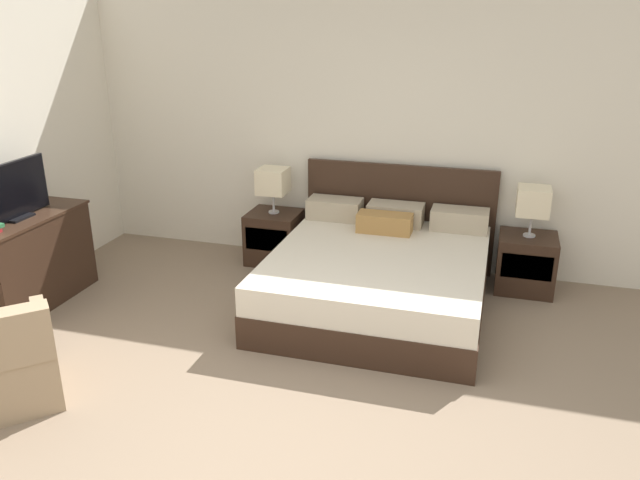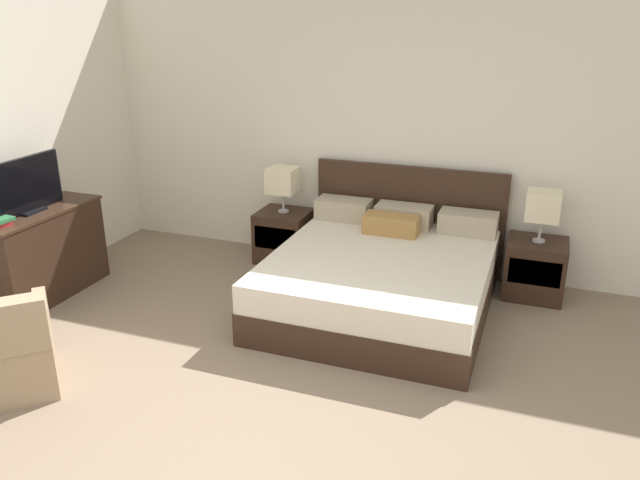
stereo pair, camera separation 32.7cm
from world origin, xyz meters
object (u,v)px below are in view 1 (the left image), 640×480
Objects in this scene: table_lamp_left at (273,181)px; tv at (13,192)px; dresser at (28,260)px; bed at (379,274)px; armchair_by_window at (0,366)px; nightstand_right at (526,263)px; table_lamp_right at (533,202)px; nightstand_left at (274,237)px.

tv is at bearing -137.41° from table_lamp_left.
dresser is 1.54× the size of tv.
bed is 4.44× the size of table_lamp_left.
tv is 0.81× the size of armchair_by_window.
tv reaches higher than armchair_by_window.
armchair_by_window is at bearing -56.20° from tv.
nightstand_right is 1.15× the size of table_lamp_right.
nightstand_right is 2.57m from table_lamp_left.
nightstand_right is at bearing 0.00° from nightstand_left.
bed is 2.63× the size of tv.
table_lamp_right is at bearing 90.00° from nightstand_right.
bed reaches higher than table_lamp_left.
table_lamp_left is at bearing 179.97° from nightstand_right.
bed is 3.87× the size of nightstand_left.
bed is 1.43m from nightstand_left.
nightstand_left is 1.00× the size of nightstand_right.
armchair_by_window is (-2.12, -2.18, -0.01)m from bed.
armchair_by_window is at bearing -134.22° from bed.
nightstand_left is 3.01m from armchair_by_window.
nightstand_right is 0.44× the size of dresser.
table_lamp_right is 4.52m from tv.
table_lamp_right reaches higher than dresser.
nightstand_right is 0.55× the size of armchair_by_window.
nightstand_left is at bearing 180.00° from nightstand_right.
table_lamp_left is at bearing 41.78° from dresser.
tv is (0.00, -0.04, 0.63)m from dresser.
nightstand_right is (2.50, 0.00, 0.00)m from nightstand_left.
table_lamp_left is 2.36m from tv.
nightstand_left is 1.15× the size of table_lamp_right.
bed reaches higher than dresser.
bed is 3.20m from tv.
bed is 3.10m from dresser.
bed reaches higher than table_lamp_right.
armchair_by_window is (0.86, -1.29, -0.77)m from tv.
bed reaches higher than nightstand_left.
nightstand_right is at bearing 29.36° from bed.
armchair_by_window is at bearing -139.47° from nightstand_right.
bed is at bearing 16.56° from tv.
table_lamp_left is (-1.25, 0.70, 0.57)m from bed.
nightstand_left is 2.48m from tv.
bed reaches higher than armchair_by_window.
bed is 1.54m from table_lamp_left.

